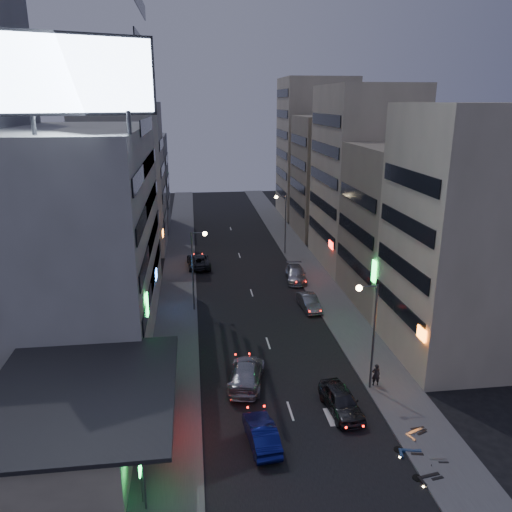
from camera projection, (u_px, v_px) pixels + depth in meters
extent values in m
plane|color=black|center=(303.00, 450.00, 30.02)|extent=(180.00, 180.00, 0.00)
cube|color=#4C4C4F|center=(179.00, 283.00, 57.44)|extent=(4.00, 120.00, 0.12)
cube|color=#4C4C4F|center=(314.00, 277.00, 59.39)|extent=(4.00, 120.00, 0.12)
cube|color=beige|center=(66.00, 423.00, 29.68)|extent=(8.00, 12.00, 3.60)
cube|color=black|center=(80.00, 393.00, 29.22)|extent=(11.00, 13.00, 0.25)
cube|color=black|center=(152.00, 397.00, 29.91)|extent=(0.12, 4.00, 0.90)
cube|color=#FF1E14|center=(153.00, 397.00, 29.92)|extent=(0.04, 3.70, 0.70)
cube|color=beige|center=(69.00, 232.00, 44.22)|extent=(14.00, 24.00, 18.00)
cube|color=beige|center=(466.00, 237.00, 38.82)|extent=(10.00, 11.00, 20.00)
cube|color=gray|center=(408.00, 226.00, 50.37)|extent=(11.00, 12.00, 16.00)
cube|color=beige|center=(363.00, 178.00, 61.73)|extent=(10.00, 14.00, 22.00)
cube|color=beige|center=(122.00, 179.00, 67.78)|extent=(11.00, 10.00, 20.00)
cube|color=gray|center=(130.00, 182.00, 80.77)|extent=(12.00, 10.00, 15.00)
cube|color=gray|center=(333.00, 177.00, 76.59)|extent=(11.00, 12.00, 18.00)
cube|color=beige|center=(315.00, 149.00, 89.02)|extent=(12.00, 12.00, 24.00)
cylinder|color=#595B60|center=(33.00, 123.00, 31.97)|extent=(0.30, 0.30, 1.50)
cylinder|color=#595B60|center=(129.00, 123.00, 32.70)|extent=(0.30, 0.30, 1.50)
cube|color=black|center=(77.00, 75.00, 31.46)|extent=(9.52, 3.75, 5.00)
cube|color=#BFD7FF|center=(77.00, 74.00, 31.28)|extent=(9.04, 3.34, 4.60)
cylinder|color=#595B60|center=(374.00, 337.00, 35.25)|extent=(0.16, 0.16, 8.00)
cylinder|color=#595B60|center=(368.00, 286.00, 34.00)|extent=(1.40, 0.10, 0.10)
sphere|color=#FFD88C|center=(359.00, 288.00, 33.96)|extent=(0.44, 0.44, 0.44)
cylinder|color=#595B60|center=(193.00, 272.00, 48.87)|extent=(0.16, 0.16, 8.00)
cylinder|color=#595B60|center=(199.00, 233.00, 47.79)|extent=(1.40, 0.10, 0.10)
sphere|color=#FFD88C|center=(205.00, 234.00, 47.90)|extent=(0.44, 0.44, 0.44)
cylinder|color=#595B60|center=(285.00, 225.00, 67.45)|extent=(0.16, 0.16, 8.00)
cylinder|color=#595B60|center=(281.00, 196.00, 66.20)|extent=(1.40, 0.10, 0.10)
sphere|color=#FFD88C|center=(276.00, 197.00, 66.16)|extent=(0.44, 0.44, 0.44)
imported|color=#292A2F|center=(341.00, 401.00, 33.54)|extent=(2.39, 4.99, 1.65)
imported|color=gray|center=(309.00, 302.00, 50.23)|extent=(1.86, 4.51, 1.45)
imported|color=#292A2E|center=(198.00, 261.00, 63.00)|extent=(3.06, 6.00, 1.62)
imported|color=#A2A3AA|center=(296.00, 274.00, 58.19)|extent=(2.74, 5.64, 1.58)
imported|color=navy|center=(261.00, 433.00, 30.38)|extent=(2.00, 4.67, 1.50)
imported|color=#A9AAB1|center=(246.00, 373.00, 36.85)|extent=(3.62, 6.26, 1.70)
imported|color=black|center=(376.00, 375.00, 36.44)|extent=(0.64, 0.44, 1.71)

